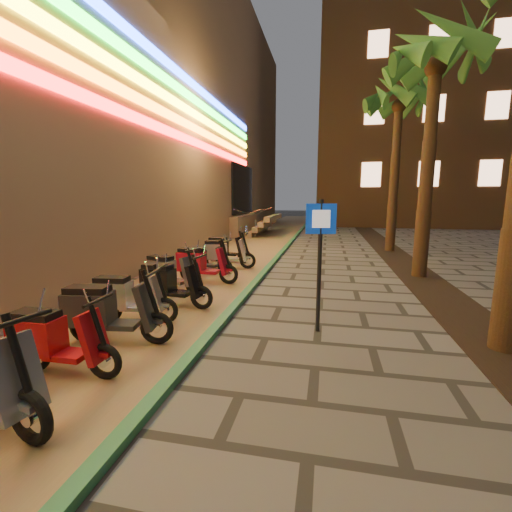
% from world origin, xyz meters
% --- Properties ---
extents(ground, '(120.00, 120.00, 0.00)m').
position_xyz_m(ground, '(0.00, 0.00, 0.00)').
color(ground, '#474442').
rests_on(ground, ground).
extents(parking_strip, '(3.40, 60.00, 0.01)m').
position_xyz_m(parking_strip, '(-2.60, 10.00, 0.01)').
color(parking_strip, '#8C7251').
rests_on(parking_strip, ground).
extents(green_curb, '(0.18, 60.00, 0.10)m').
position_xyz_m(green_curb, '(-0.90, 10.00, 0.05)').
color(green_curb, '#2A7046').
rests_on(green_curb, ground).
extents(planting_strip, '(1.20, 40.00, 0.02)m').
position_xyz_m(planting_strip, '(3.60, 5.00, 0.01)').
color(planting_strip, black).
rests_on(planting_strip, ground).
extents(apartment_block, '(18.00, 16.06, 25.00)m').
position_xyz_m(apartment_block, '(9.00, 32.00, 12.50)').
color(apartment_block, brown).
rests_on(apartment_block, ground).
extents(palm_c, '(2.97, 3.02, 6.91)m').
position_xyz_m(palm_c, '(3.60, 7.00, 5.73)').
color(palm_c, '#472D19').
rests_on(palm_c, ground).
extents(palm_d, '(2.97, 3.02, 7.16)m').
position_xyz_m(palm_d, '(3.60, 12.00, 5.94)').
color(palm_d, '#472D19').
rests_on(palm_d, ground).
extents(pedestrian_sign, '(0.49, 0.11, 2.25)m').
position_xyz_m(pedestrian_sign, '(0.82, 2.17, 1.46)').
color(pedestrian_sign, black).
rests_on(pedestrian_sign, ground).
extents(scooter_4, '(1.53, 0.54, 1.09)m').
position_xyz_m(scooter_4, '(-2.49, -0.01, 0.47)').
color(scooter_4, black).
rests_on(scooter_4, ground).
extents(scooter_5, '(1.71, 0.70, 1.20)m').
position_xyz_m(scooter_5, '(-2.42, 0.98, 0.52)').
color(scooter_5, black).
rests_on(scooter_5, ground).
extents(scooter_6, '(1.58, 0.59, 1.11)m').
position_xyz_m(scooter_6, '(-2.66, 1.90, 0.48)').
color(scooter_6, black).
rests_on(scooter_6, ground).
extents(scooter_7, '(1.64, 0.63, 1.15)m').
position_xyz_m(scooter_7, '(-2.32, 2.96, 0.50)').
color(scooter_7, black).
rests_on(scooter_7, ground).
extents(scooter_8, '(1.61, 0.83, 1.14)m').
position_xyz_m(scooter_8, '(-2.80, 3.95, 0.50)').
color(scooter_8, black).
rests_on(scooter_8, ground).
extents(scooter_9, '(1.71, 0.60, 1.21)m').
position_xyz_m(scooter_9, '(-2.41, 5.04, 0.52)').
color(scooter_9, black).
rests_on(scooter_9, ground).
extents(scooter_10, '(1.47, 0.52, 1.04)m').
position_xyz_m(scooter_10, '(-2.73, 6.07, 0.45)').
color(scooter_10, black).
rests_on(scooter_10, ground).
extents(scooter_11, '(1.69, 0.66, 1.18)m').
position_xyz_m(scooter_11, '(-2.36, 6.97, 0.51)').
color(scooter_11, black).
rests_on(scooter_11, ground).
extents(scooter_12, '(1.62, 0.66, 1.14)m').
position_xyz_m(scooter_12, '(-2.66, 8.07, 0.50)').
color(scooter_12, black).
rests_on(scooter_12, ground).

